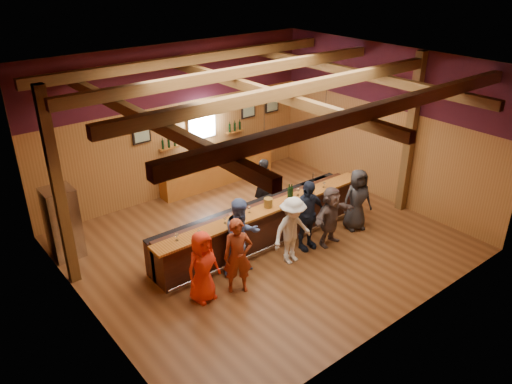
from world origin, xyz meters
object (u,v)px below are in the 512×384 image
customer_redvest (238,256)px  customer_white (292,231)px  back_bar_cabinet (218,170)px  bottle_a (289,193)px  customer_orange (203,267)px  customer_dark (357,200)px  bartender (263,186)px  bar_counter (260,223)px  customer_navy (307,215)px  customer_denim (241,237)px  stainless_fridge (63,223)px  customer_brown (331,216)px  ice_bucket (268,203)px

customer_redvest → customer_white: bearing=32.1°
back_bar_cabinet → bottle_a: (-0.45, -3.83, 0.78)m
customer_redvest → customer_orange: bearing=-167.3°
back_bar_cabinet → customer_orange: size_ratio=2.46×
back_bar_cabinet → customer_dark: size_ratio=2.36×
bartender → bar_counter: bearing=51.8°
back_bar_cabinet → customer_redvest: bearing=-120.4°
customer_navy → customer_denim: bearing=-179.7°
customer_denim → customer_dark: 3.63m
stainless_fridge → customer_brown: stainless_fridge is taller
customer_dark → bottle_a: 1.92m
customer_orange → customer_redvest: (0.76, -0.22, 0.06)m
ice_bucket → bottle_a: size_ratio=0.61×
customer_redvest → bartender: 3.77m
back_bar_cabinet → customer_dark: customer_dark is taller
customer_white → customer_navy: (0.70, 0.24, 0.07)m
customer_redvest → customer_denim: size_ratio=0.93×
customer_brown → bottle_a: (-0.57, 0.94, 0.47)m
customer_redvest → bottle_a: size_ratio=4.56×
customer_redvest → customer_dark: size_ratio=1.03×
customer_denim → ice_bucket: 1.32m
customer_dark → customer_redvest: bearing=-157.6°
stainless_fridge → bottle_a: stainless_fridge is taller
customer_orange → customer_white: size_ratio=0.96×
customer_brown → customer_dark: size_ratio=0.93×
back_bar_cabinet → bartender: bearing=-92.2°
customer_brown → bottle_a: bearing=115.8°
customer_orange → customer_navy: size_ratio=0.89×
bartender → bottle_a: size_ratio=4.18×
customer_orange → customer_brown: customer_orange is taller
bar_counter → stainless_fridge: 4.81m
customer_dark → back_bar_cabinet: bearing=124.1°
customer_navy → customer_brown: customer_navy is taller
customer_denim → bottle_a: (1.93, 0.54, 0.32)m
customer_white → customer_dark: (2.43, 0.13, -0.00)m
back_bar_cabinet → customer_dark: (1.24, -4.65, 0.37)m
bar_counter → customer_redvest: (-1.68, -1.30, 0.35)m
back_bar_cabinet → customer_navy: 4.59m
customer_denim → customer_brown: bearing=-0.3°
stainless_fridge → customer_redvest: size_ratio=1.03×
stainless_fridge → customer_navy: size_ratio=0.98×
back_bar_cabinet → customer_navy: size_ratio=2.18×
bottle_a → ice_bucket: bearing=-175.7°
customer_redvest → customer_brown: 2.99m
customer_white → bartender: customer_white is taller
customer_white → bottle_a: size_ratio=4.44×
bottle_a → bartender: bearing=76.3°
customer_denim → customer_brown: customer_denim is taller
customer_redvest → customer_dark: bearing=31.9°
ice_bucket → customer_white: bearing=-90.4°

